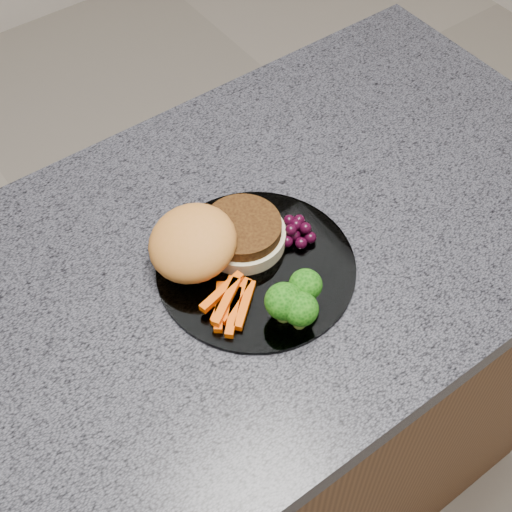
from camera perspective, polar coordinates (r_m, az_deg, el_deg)
The scene contains 7 objects.
island_cabinet at distance 1.34m, azimuth -2.19°, elevation -12.99°, with size 1.20×0.60×0.86m, color brown.
countertop at distance 0.95m, azimuth -3.02°, elevation -1.58°, with size 1.20×0.60×0.04m, color #494953.
plate at distance 0.93m, azimuth 0.00°, elevation -0.87°, with size 0.26×0.26×0.01m, color white.
burger at distance 0.92m, azimuth -3.64°, elevation 1.17°, with size 0.19×0.12×0.06m.
carrot_sticks at distance 0.88m, azimuth -2.16°, elevation -3.74°, with size 0.08×0.08×0.02m.
broccoli at distance 0.85m, azimuth 3.15°, elevation -3.52°, with size 0.08×0.07×0.06m.
grape_bunch at distance 0.94m, azimuth 3.25°, elevation 2.04°, with size 0.05×0.05×0.03m.
Camera 1 is at (-0.29, -0.48, 1.65)m, focal length 50.00 mm.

